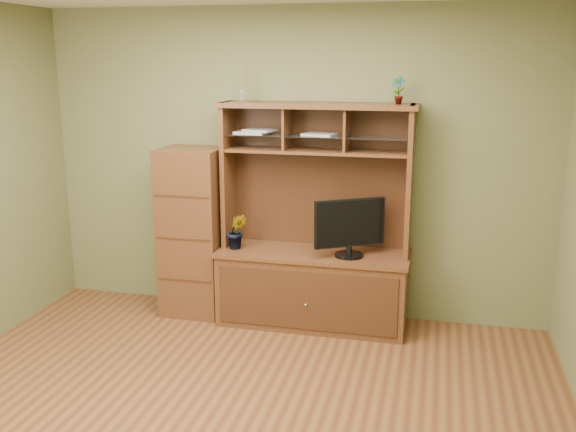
% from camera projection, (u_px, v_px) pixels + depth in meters
% --- Properties ---
extents(room, '(4.54, 4.04, 2.74)m').
position_uv_depth(room, '(215.00, 217.00, 3.75)').
color(room, '#5A2F19').
rests_on(room, ground).
extents(media_hutch, '(1.66, 0.61, 1.90)m').
position_uv_depth(media_hutch, '(313.00, 265.00, 5.53)').
color(media_hutch, '#452213').
rests_on(media_hutch, room).
extents(monitor, '(0.55, 0.36, 0.49)m').
position_uv_depth(monitor, '(350.00, 227.00, 5.29)').
color(monitor, black).
rests_on(monitor, media_hutch).
extents(orchid_plant, '(0.19, 0.17, 0.31)m').
position_uv_depth(orchid_plant, '(237.00, 231.00, 5.53)').
color(orchid_plant, '#35581E').
rests_on(orchid_plant, media_hutch).
extents(top_plant, '(0.13, 0.11, 0.22)m').
position_uv_depth(top_plant, '(398.00, 90.00, 5.10)').
color(top_plant, '#2E6824').
rests_on(top_plant, media_hutch).
extents(reed_diffuser, '(0.06, 0.06, 0.31)m').
position_uv_depth(reed_diffuser, '(242.00, 87.00, 5.39)').
color(reed_diffuser, silver).
rests_on(reed_diffuser, media_hutch).
extents(magazines, '(0.89, 0.26, 0.04)m').
position_uv_depth(magazines, '(276.00, 132.00, 5.41)').
color(magazines, '#AAAAAF').
rests_on(magazines, media_hutch).
extents(side_cabinet, '(0.54, 0.49, 1.50)m').
position_uv_depth(side_cabinet, '(193.00, 232.00, 5.73)').
color(side_cabinet, '#452213').
rests_on(side_cabinet, room).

